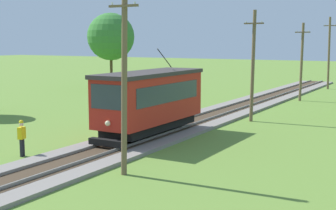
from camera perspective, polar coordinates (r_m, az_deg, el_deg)
name	(u,v)px	position (r m, az deg, el deg)	size (l,w,h in m)	color
red_tram	(150,100)	(27.23, -2.12, 0.60)	(2.60, 8.54, 4.79)	red
utility_pole_near_tram	(124,78)	(19.61, -5.25, 3.24)	(1.40, 0.46, 7.89)	brown
utility_pole_mid	(253,65)	(33.35, 10.10, 4.76)	(1.40, 0.54, 7.63)	brown
utility_pole_far	(302,61)	(45.93, 15.66, 5.09)	(1.40, 0.55, 7.19)	brown
utility_pole_distant	(329,52)	(57.80, 18.67, 5.96)	(1.40, 0.67, 8.23)	brown
track_worker	(22,136)	(24.03, -17.07, -3.61)	(0.33, 0.43, 1.78)	black
tree_right_far	(111,37)	(56.07, -6.85, 8.10)	(5.47, 5.47, 8.75)	#4C3823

